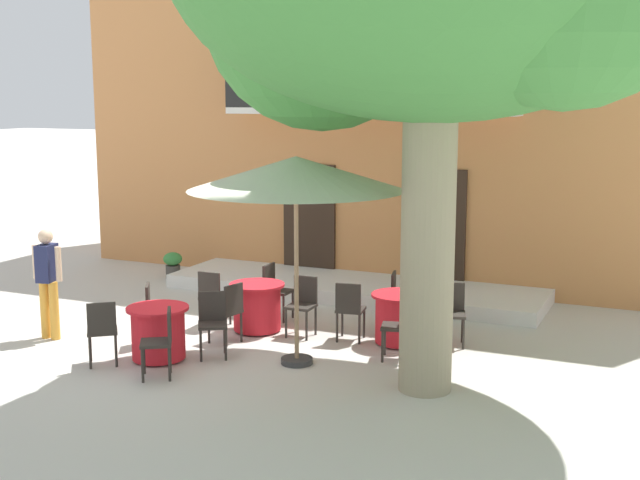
{
  "coord_description": "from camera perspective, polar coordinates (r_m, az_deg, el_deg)",
  "views": [
    {
      "loc": [
        6.13,
        -9.89,
        3.66
      ],
      "look_at": [
        0.6,
        2.42,
        1.3
      ],
      "focal_mm": 47.03,
      "sensor_mm": 36.0,
      "label": 1
    }
  ],
  "objects": [
    {
      "name": "cafe_chair_middle_2",
      "position": [
        11.71,
        5.57,
        -5.63
      ],
      "size": [
        0.49,
        0.49,
        0.91
      ],
      "color": "#2D2823",
      "rests_on": "ground"
    },
    {
      "name": "cafe_chair_middle_0",
      "position": [
        13.17,
        5.47,
        -3.87
      ],
      "size": [
        0.48,
        0.48,
        0.91
      ],
      "color": "#2D2823",
      "rests_on": "ground"
    },
    {
      "name": "cafe_chair_front_2",
      "position": [
        13.76,
        -3.11,
        -3.25
      ],
      "size": [
        0.4,
        0.4,
        0.91
      ],
      "color": "#2D2823",
      "rests_on": "ground"
    },
    {
      "name": "cafe_umbrella",
      "position": [
        11.11,
        -1.65,
        4.5
      ],
      "size": [
        2.9,
        2.9,
        2.85
      ],
      "color": "#997A56",
      "rests_on": "ground"
    },
    {
      "name": "entrance_step_platform",
      "position": [
        15.46,
        2.28,
        -3.3
      ],
      "size": [
        6.97,
        1.83,
        0.25
      ],
      "primitive_type": "cube",
      "color": "silver",
      "rests_on": "ground"
    },
    {
      "name": "cafe_chair_middle_1",
      "position": [
        12.51,
        2.03,
        -4.58
      ],
      "size": [
        0.46,
        0.46,
        0.91
      ],
      "color": "#2D2823",
      "rests_on": "ground"
    },
    {
      "name": "cafe_table_near_tree",
      "position": [
        11.9,
        -10.95,
        -6.21
      ],
      "size": [
        0.86,
        0.86,
        0.76
      ],
      "color": "red",
      "rests_on": "ground"
    },
    {
      "name": "cafe_chair_near_tree_3",
      "position": [
        11.14,
        -10.72,
        -6.59
      ],
      "size": [
        0.55,
        0.55,
        0.91
      ],
      "color": "#2D2823",
      "rests_on": "ground"
    },
    {
      "name": "ground_plane",
      "position": [
        12.19,
        -7.33,
        -7.63
      ],
      "size": [
        120.0,
        120.0,
        0.0
      ],
      "primitive_type": "plane",
      "color": "beige"
    },
    {
      "name": "cafe_chair_front_0",
      "position": [
        12.48,
        -6.24,
        -4.67
      ],
      "size": [
        0.47,
        0.47,
        0.91
      ],
      "color": "#2D2823",
      "rests_on": "ground"
    },
    {
      "name": "cafe_chair_near_tree_1",
      "position": [
        12.59,
        -11.14,
        -4.67
      ],
      "size": [
        0.55,
        0.55,
        0.91
      ],
      "color": "#2D2823",
      "rests_on": "ground"
    },
    {
      "name": "cafe_table_front",
      "position": [
        13.11,
        -4.3,
        -4.54
      ],
      "size": [
        0.86,
        0.86,
        0.76
      ],
      "color": "red",
      "rests_on": "ground"
    },
    {
      "name": "cafe_chair_near_tree_2",
      "position": [
        11.77,
        -14.61,
        -5.84
      ],
      "size": [
        0.56,
        0.56,
        0.91
      ],
      "color": "#2D2823",
      "rests_on": "ground"
    },
    {
      "name": "cafe_table_middle",
      "position": [
        12.48,
        5.48,
        -5.31
      ],
      "size": [
        0.86,
        0.86,
        0.76
      ],
      "color": "red",
      "rests_on": "ground"
    },
    {
      "name": "cafe_chair_front_1",
      "position": [
        12.82,
        -1.17,
        -4.21
      ],
      "size": [
        0.41,
        0.41,
        0.91
      ],
      "color": "#2D2823",
      "rests_on": "ground"
    },
    {
      "name": "cafe_chair_front_3",
      "position": [
        13.37,
        -7.31,
        -3.7
      ],
      "size": [
        0.4,
        0.4,
        0.91
      ],
      "color": "#2D2823",
      "rests_on": "ground"
    },
    {
      "name": "cafe_chair_near_tree_0",
      "position": [
        11.92,
        -7.34,
        -5.38
      ],
      "size": [
        0.55,
        0.55,
        0.91
      ],
      "color": "#2D2823",
      "rests_on": "ground"
    },
    {
      "name": "pedestrian_near_entrance",
      "position": [
        13.2,
        -18.04,
        -2.42
      ],
      "size": [
        0.53,
        0.38,
        1.68
      ],
      "color": "gold",
      "rests_on": "ground"
    },
    {
      "name": "building_facade",
      "position": [
        17.78,
        5.91,
        10.16
      ],
      "size": [
        13.0,
        5.09,
        7.5
      ],
      "color": "#CC844C",
      "rests_on": "ground"
    },
    {
      "name": "cafe_chair_middle_3",
      "position": [
        12.52,
        8.94,
        -4.68
      ],
      "size": [
        0.5,
        0.5,
        0.91
      ],
      "color": "#2D2823",
      "rests_on": "ground"
    },
    {
      "name": "ground_planter_left",
      "position": [
        17.05,
        -9.98,
        -1.6
      ],
      "size": [
        0.38,
        0.38,
        0.53
      ],
      "color": "#47423D",
      "rests_on": "ground"
    }
  ]
}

